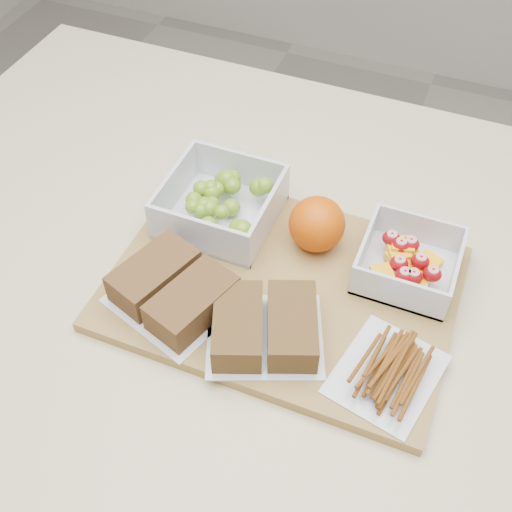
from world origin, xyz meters
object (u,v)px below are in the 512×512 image
object	(u,v)px
sandwich_bag_center	(265,326)
pretzel_bag	(388,368)
cutting_board	(282,288)
fruit_container	(408,263)
orange	(317,224)
sandwich_bag_left	(173,290)
grape_container	(222,204)

from	to	relation	value
sandwich_bag_center	pretzel_bag	size ratio (longest dim) A/B	1.17
cutting_board	fruit_container	distance (m)	0.16
cutting_board	orange	bearing A→B (deg)	79.07
pretzel_bag	sandwich_bag_left	bearing A→B (deg)	179.08
sandwich_bag_center	orange	bearing A→B (deg)	87.42
cutting_board	sandwich_bag_center	size ratio (longest dim) A/B	2.49
fruit_container	sandwich_bag_left	size ratio (longest dim) A/B	0.69
fruit_container	pretzel_bag	xyz separation A→B (m)	(0.02, -0.15, -0.01)
fruit_container	sandwich_bag_center	distance (m)	0.20
cutting_board	pretzel_bag	xyz separation A→B (m)	(0.15, -0.08, 0.02)
cutting_board	fruit_container	bearing A→B (deg)	28.70
sandwich_bag_left	pretzel_bag	world-z (taller)	sandwich_bag_left
orange	fruit_container	bearing A→B (deg)	-2.60
fruit_container	sandwich_bag_center	size ratio (longest dim) A/B	0.70
sandwich_bag_center	sandwich_bag_left	bearing A→B (deg)	176.24
grape_container	orange	world-z (taller)	orange
fruit_container	sandwich_bag_left	distance (m)	0.29
grape_container	sandwich_bag_left	distance (m)	0.15
grape_container	fruit_container	xyz separation A→B (m)	(0.25, -0.00, -0.01)
cutting_board	sandwich_bag_left	xyz separation A→B (m)	(-0.11, -0.07, 0.03)
fruit_container	orange	world-z (taller)	orange
grape_container	orange	xyz separation A→B (m)	(0.13, 0.00, 0.01)
sandwich_bag_center	pretzel_bag	bearing A→B (deg)	1.47
fruit_container	orange	xyz separation A→B (m)	(-0.12, 0.01, 0.02)
orange	sandwich_bag_left	bearing A→B (deg)	-129.98
cutting_board	pretzel_bag	distance (m)	0.17
cutting_board	grape_container	xyz separation A→B (m)	(-0.12, 0.08, 0.03)
pretzel_bag	sandwich_bag_center	bearing A→B (deg)	-178.53
fruit_container	cutting_board	bearing A→B (deg)	-151.30
orange	sandwich_bag_center	bearing A→B (deg)	-92.58
fruit_container	orange	size ratio (longest dim) A/B	1.62
cutting_board	orange	xyz separation A→B (m)	(0.02, 0.08, 0.04)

